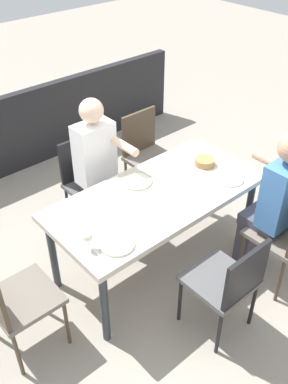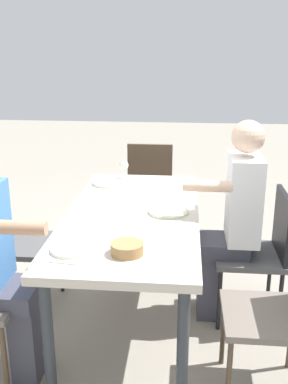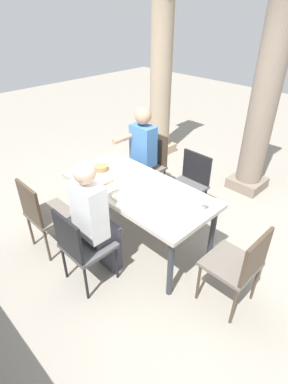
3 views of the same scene
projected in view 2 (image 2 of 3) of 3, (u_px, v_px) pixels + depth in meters
ground_plane at (133, 315)px, 3.14m from camera, size 16.00×16.00×0.00m
dining_table at (132, 223)px, 2.93m from camera, size 1.76×0.84×0.75m
chair_west_south at (283, 305)px, 2.31m from camera, size 0.44×0.44×0.91m
chair_mid_north at (14, 237)px, 3.14m from camera, size 0.44×0.44×0.87m
chair_mid_south at (261, 247)px, 3.00m from camera, size 0.44×0.44×0.88m
chair_head_east at (149, 186)px, 4.20m from camera, size 0.44×0.44×0.89m
diner_woman_green at (233, 217)px, 2.95m from camera, size 0.34×0.49×1.34m
plate_0 at (73, 249)px, 2.38m from camera, size 0.23×0.23×0.02m
fork_0 at (65, 263)px, 2.24m from camera, size 0.03×0.17×0.01m
spoon_0 at (79, 238)px, 2.53m from camera, size 0.03×0.17×0.01m
plate_1 at (168, 212)px, 2.91m from camera, size 0.26×0.26×0.02m
fork_1 at (167, 221)px, 2.77m from camera, size 0.02×0.17×0.01m
spoon_1 at (169, 205)px, 3.05m from camera, size 0.02×0.17×0.01m
plate_2 at (108, 183)px, 3.50m from camera, size 0.24×0.24×0.02m
wine_glass_2 at (124, 166)px, 3.61m from camera, size 0.07×0.07×0.14m
fork_2 at (105, 190)px, 3.36m from camera, size 0.03×0.17×0.01m
spoon_2 at (112, 178)px, 3.64m from camera, size 0.02×0.17×0.01m
bread_basket at (127, 249)px, 2.34m from camera, size 0.17×0.17×0.06m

